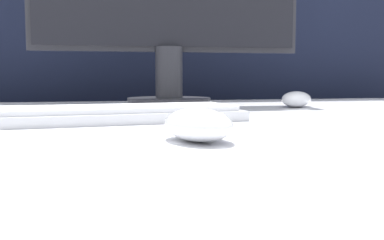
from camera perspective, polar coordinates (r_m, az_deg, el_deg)
partition_panel at (r=1.45m, az=-5.26°, el=0.54°), size 5.00×0.03×1.43m
computer_mouse_near at (r=0.49m, az=0.75°, el=-0.57°), size 0.09×0.12×0.04m
keyboard at (r=0.72m, az=-11.45°, el=0.72°), size 0.46×0.19×0.02m
computer_mouse_far at (r=1.06m, az=13.11°, el=2.59°), size 0.12×0.12×0.04m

